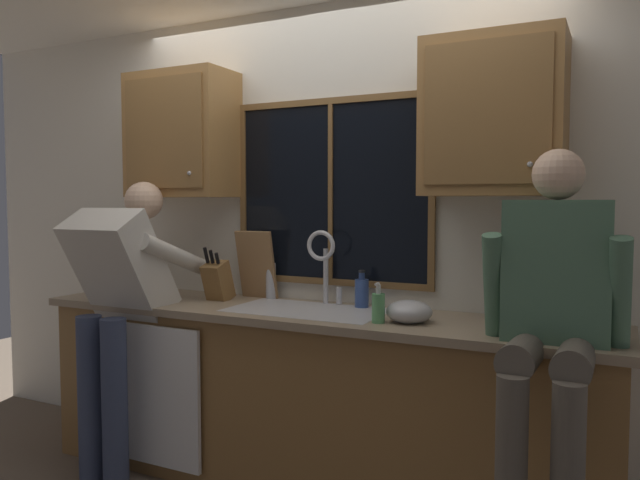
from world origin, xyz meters
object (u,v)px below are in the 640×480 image
bottle_green_glass (362,292)px  knife_block (218,281)px  mixing_bowl (409,312)px  person_standing (119,296)px  cutting_board (256,265)px  bottle_tall_clear (271,280)px  soap_dispenser (378,307)px  person_sitting_on_counter (553,298)px

bottle_green_glass → knife_block: bearing=-170.1°
knife_block → bottle_green_glass: size_ratio=1.64×
mixing_bowl → bottle_green_glass: bottle_green_glass is taller
person_standing → cutting_board: 0.76m
bottle_tall_clear → soap_dispenser: bearing=-25.4°
person_standing → bottle_tall_clear: person_standing is taller
person_standing → person_sitting_on_counter: 2.16m
cutting_board → mixing_bowl: size_ratio=1.85×
knife_block → mixing_bowl: bearing=-6.0°
soap_dispenser → knife_block: bearing=169.1°
person_standing → bottle_green_glass: person_standing is taller
mixing_bowl → knife_block: bearing=174.0°
mixing_bowl → person_standing: bearing=-170.3°
bottle_green_glass → person_sitting_on_counter: bearing=-25.4°
cutting_board → bottle_green_glass: (0.66, -0.01, -0.11)m
mixing_bowl → soap_dispenser: 0.15m
mixing_bowl → person_sitting_on_counter: bearing=-17.7°
knife_block → soap_dispenser: knife_block is taller
knife_block → person_sitting_on_counter: bearing=-10.2°
person_sitting_on_counter → bottle_tall_clear: (-1.55, 0.50, -0.07)m
person_standing → bottle_tall_clear: 0.83m
person_sitting_on_counter → mixing_bowl: 0.68m
bottle_green_glass → bottle_tall_clear: bearing=176.4°
person_sitting_on_counter → mixing_bowl: size_ratio=5.92×
soap_dispenser → bottle_green_glass: bearing=123.1°
mixing_bowl → bottle_tall_clear: (-0.92, 0.30, 0.06)m
person_sitting_on_counter → cutting_board: 1.71m
mixing_bowl → soap_dispenser: bearing=-146.8°
person_standing → soap_dispenser: size_ratio=8.45×
soap_dispenser → mixing_bowl: bearing=33.2°
person_sitting_on_counter → cutting_board: size_ratio=3.20×
person_sitting_on_counter → bottle_green_glass: (-0.98, 0.47, -0.10)m
knife_block → bottle_tall_clear: (0.24, 0.18, 0.00)m
mixing_bowl → cutting_board: bearing=164.6°
knife_block → soap_dispenser: bearing=-10.9°
knife_block → bottle_green_glass: (0.81, 0.14, -0.03)m
person_sitting_on_counter → bottle_green_glass: 1.09m
cutting_board → bottle_green_glass: 0.67m
person_standing → person_sitting_on_counter: (2.16, 0.06, 0.13)m
person_sitting_on_counter → bottle_tall_clear: 1.64m
soap_dispenser → bottle_green_glass: bottle_green_glass is taller
bottle_green_glass → bottle_tall_clear: size_ratio=0.74×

